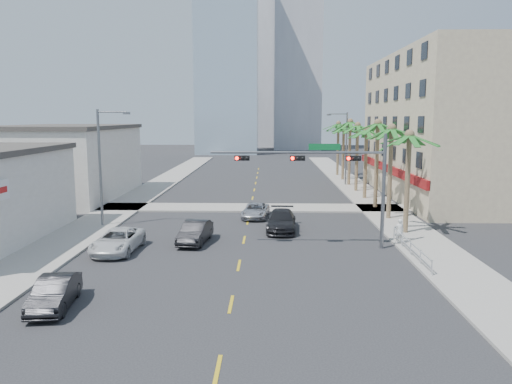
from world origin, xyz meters
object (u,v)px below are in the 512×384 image
(car_parked_mid, at_px, (55,293))
(car_lane_center, at_px, (255,211))
(car_lane_right, at_px, (281,221))
(traffic_signal_mast, at_px, (333,171))
(pedestrian, at_px, (399,231))
(car_lane_left, at_px, (195,232))
(car_parked_far, at_px, (118,241))

(car_parked_mid, distance_m, car_lane_center, 21.98)
(car_parked_mid, height_order, car_lane_center, car_parked_mid)
(car_lane_center, height_order, car_lane_right, car_lane_right)
(car_lane_right, bearing_deg, traffic_signal_mast, -55.03)
(car_parked_mid, bearing_deg, pedestrian, 24.67)
(traffic_signal_mast, distance_m, car_lane_left, 10.09)
(traffic_signal_mast, xyz_separation_m, car_parked_far, (-13.58, -1.21, -4.35))
(car_lane_right, bearing_deg, car_lane_left, -144.62)
(car_parked_mid, height_order, car_lane_right, car_lane_right)
(car_lane_left, distance_m, car_lane_center, 9.42)
(traffic_signal_mast, xyz_separation_m, car_lane_right, (-3.14, 4.95, -4.30))
(car_parked_mid, height_order, pedestrian, pedestrian)
(car_parked_far, bearing_deg, traffic_signal_mast, 7.35)
(car_parked_far, distance_m, car_lane_center, 13.81)
(car_lane_left, relative_size, pedestrian, 2.65)
(car_parked_mid, xyz_separation_m, car_lane_left, (4.54, 11.71, 0.04))
(car_lane_left, bearing_deg, traffic_signal_mast, -0.84)
(traffic_signal_mast, xyz_separation_m, car_lane_left, (-9.04, 1.16, -4.33))
(traffic_signal_mast, distance_m, car_parked_far, 14.31)
(car_parked_far, height_order, car_lane_center, car_parked_far)
(car_lane_right, distance_m, pedestrian, 8.74)
(car_parked_far, height_order, pedestrian, pedestrian)
(car_lane_left, bearing_deg, car_lane_center, 72.39)
(car_parked_mid, xyz_separation_m, car_lane_center, (8.38, 20.32, -0.08))
(traffic_signal_mast, height_order, car_lane_right, traffic_signal_mast)
(traffic_signal_mast, distance_m, car_lane_center, 11.92)
(car_lane_left, distance_m, pedestrian, 13.57)
(traffic_signal_mast, height_order, car_lane_center, traffic_signal_mast)
(car_lane_right, bearing_deg, car_parked_mid, -121.33)
(traffic_signal_mast, height_order, car_lane_left, traffic_signal_mast)
(traffic_signal_mast, distance_m, car_lane_right, 7.27)
(pedestrian, bearing_deg, car_parked_far, 1.53)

